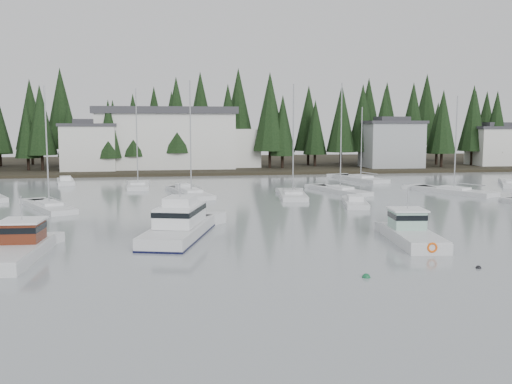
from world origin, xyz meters
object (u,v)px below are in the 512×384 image
harbor_inn (178,139)px  sailboat_1 (293,197)px  cabin_cruiser_center (179,228)px  sailboat_9 (454,193)px  runabout_4 (183,191)px  house_east_b (495,145)px  sailboat_4 (340,192)px  lobster_boat_brown (15,251)px  house_east_a (391,143)px  sailboat_0 (191,195)px  lobster_boat_teal (412,235)px  runabout_3 (66,183)px  runabout_1 (355,204)px  house_west (90,146)px  sailboat_5 (49,209)px  sailboat_2 (361,180)px  sailboat_6 (138,187)px

harbor_inn → sailboat_1: size_ratio=2.21×
harbor_inn → cabin_cruiser_center: size_ratio=2.65×
sailboat_9 → runabout_4: sailboat_9 is taller
house_east_b → sailboat_4: (-41.96, -35.23, -4.33)m
lobster_boat_brown → house_east_a: bearing=-35.0°
lobster_boat_brown → runabout_4: 35.68m
sailboat_0 → cabin_cruiser_center: bearing=162.3°
lobster_boat_teal → runabout_3: bearing=40.8°
house_east_a → runabout_1: 49.64m
sailboat_4 → runabout_1: bearing=153.4°
sailboat_4 → runabout_3: bearing=47.9°
harbor_inn → house_west: bearing=-167.5°
lobster_boat_teal → sailboat_1: size_ratio=0.60×
lobster_boat_teal → sailboat_5: bearing=60.9°
house_west → house_east_b: bearing=0.8°
house_east_b → sailboat_0: (-60.15, -35.41, -4.34)m
runabout_4 → runabout_1: bearing=-143.3°
house_west → runabout_4: (14.95, -30.92, -4.52)m
harbor_inn → sailboat_2: (26.65, -23.13, -5.73)m
house_east_a → sailboat_5: bearing=-141.0°
house_east_b → sailboat_1: (-48.74, -39.00, -4.33)m
sailboat_4 → runabout_4: 19.37m
sailboat_6 → house_west: bearing=17.7°
sailboat_6 → runabout_3: 12.54m
house_east_b → sailboat_2: bearing=-148.8°
harbor_inn → sailboat_9: (32.46, -40.34, -5.72)m
house_east_b → sailboat_1: 62.58m
house_west → sailboat_5: size_ratio=0.76×
house_east_a → cabin_cruiser_center: 71.12m
sailboat_6 → runabout_4: bearing=-139.0°
sailboat_4 → lobster_boat_teal: bearing=155.1°
lobster_boat_brown → sailboat_2: (37.95, 45.00, -0.43)m
lobster_boat_brown → sailboat_1: (23.51, 26.79, -0.41)m
house_west → sailboat_0: 38.16m
lobster_boat_brown → harbor_inn: bearing=-6.2°
harbor_inn → lobster_boat_brown: (-11.30, -68.13, -5.29)m
runabout_1 → runabout_3: same height
house_east_b → sailboat_1: size_ratio=0.72×
lobster_boat_brown → sailboat_0: bearing=-18.5°
sailboat_2 → runabout_3: 42.89m
sailboat_2 → sailboat_6: size_ratio=0.84×
sailboat_0 → runabout_4: bearing=1.1°
house_west → sailboat_4: (34.04, -34.23, -4.58)m
house_east_a → sailboat_2: size_ratio=0.93×
harbor_inn → runabout_1: bearing=-70.6°
sailboat_9 → runabout_1: size_ratio=1.67×
lobster_boat_brown → runabout_1: 34.47m
house_east_b → runabout_3: 79.55m
harbor_inn → sailboat_1: bearing=-73.5°
sailboat_2 → sailboat_5: sailboat_5 is taller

